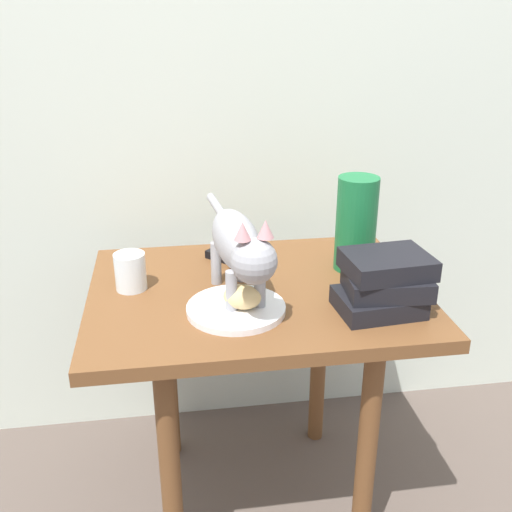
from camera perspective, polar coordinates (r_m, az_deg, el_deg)
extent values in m
plane|color=brown|center=(1.72, 0.00, -21.99)|extent=(6.00, 6.00, 0.00)
cube|color=silver|center=(1.62, -2.25, 18.97)|extent=(4.00, 0.04, 2.20)
cube|color=brown|center=(1.36, 0.00, -3.69)|extent=(0.75, 0.57, 0.03)
cylinder|color=brown|center=(1.35, -8.17, -20.27)|extent=(0.04, 0.04, 0.59)
cylinder|color=brown|center=(1.40, 10.52, -18.36)|extent=(0.04, 0.04, 0.59)
cylinder|color=brown|center=(1.69, -8.43, -10.30)|extent=(0.04, 0.04, 0.59)
cylinder|color=brown|center=(1.73, 6.04, -9.19)|extent=(0.04, 0.04, 0.59)
cylinder|color=white|center=(1.25, -1.92, -5.06)|extent=(0.21, 0.21, 0.01)
ellipsoid|color=#E0BC7A|center=(1.23, -1.33, -3.93)|extent=(0.10, 0.09, 0.05)
cylinder|color=#99999E|center=(1.23, 0.37, -3.31)|extent=(0.02, 0.02, 0.10)
cylinder|color=#99999E|center=(1.22, -2.36, -3.63)|extent=(0.02, 0.02, 0.10)
cylinder|color=#99999E|center=(1.37, -1.39, -0.44)|extent=(0.02, 0.02, 0.10)
cylinder|color=#99999E|center=(1.36, -3.85, -0.70)|extent=(0.02, 0.02, 0.10)
ellipsoid|color=#99999E|center=(1.27, -1.94, 1.56)|extent=(0.12, 0.27, 0.11)
sphere|color=#99999E|center=(1.12, -0.19, -0.48)|extent=(0.09, 0.09, 0.09)
cone|color=tan|center=(1.10, 0.92, 2.61)|extent=(0.03, 0.03, 0.03)
cone|color=tan|center=(1.09, -1.30, 2.41)|extent=(0.03, 0.03, 0.03)
cylinder|color=#99999E|center=(1.45, -3.77, 4.76)|extent=(0.04, 0.16, 0.02)
cube|color=black|center=(1.27, 11.62, -4.36)|extent=(0.18, 0.14, 0.04)
cube|color=black|center=(1.26, 12.44, -2.65)|extent=(0.18, 0.13, 0.04)
cube|color=black|center=(1.25, 12.45, -0.76)|extent=(0.18, 0.15, 0.04)
cylinder|color=#196B38|center=(1.43, 9.56, 3.05)|extent=(0.10, 0.10, 0.23)
cylinder|color=silver|center=(1.36, -11.94, -1.46)|extent=(0.07, 0.07, 0.08)
cylinder|color=silver|center=(1.37, -11.87, -2.23)|extent=(0.06, 0.06, 0.04)
cube|color=black|center=(1.48, -2.16, -0.24)|extent=(0.14, 0.14, 0.02)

